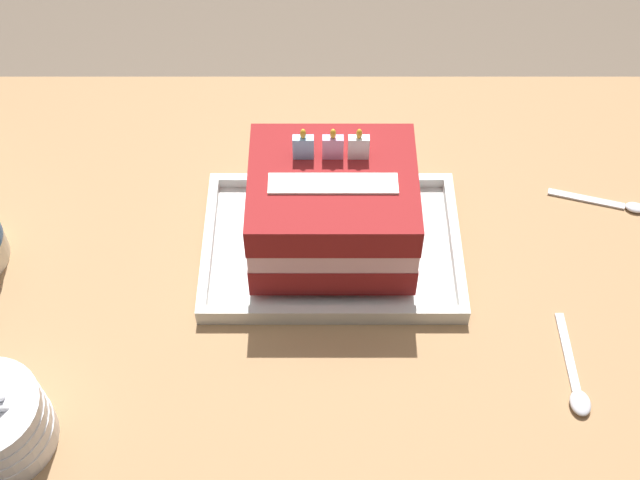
% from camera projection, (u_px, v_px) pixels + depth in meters
% --- Properties ---
extents(dining_table, '(1.24, 0.71, 0.76)m').
position_uv_depth(dining_table, '(307.00, 309.00, 1.17)').
color(dining_table, '#9E754C').
rests_on(dining_table, ground_plane).
extents(foil_tray, '(0.32, 0.23, 0.02)m').
position_uv_depth(foil_tray, '(334.00, 247.00, 1.09)').
color(foil_tray, silver).
rests_on(foil_tray, dining_table).
extents(birthday_cake, '(0.20, 0.18, 0.16)m').
position_uv_depth(birthday_cake, '(334.00, 208.00, 1.03)').
color(birthday_cake, maroon).
rests_on(birthday_cake, foil_tray).
extents(serving_spoon_near_tray, '(0.13, 0.05, 0.01)m').
position_uv_depth(serving_spoon_near_tray, '(616.00, 205.00, 1.14)').
color(serving_spoon_near_tray, silver).
rests_on(serving_spoon_near_tray, dining_table).
extents(serving_spoon_by_bowls, '(0.02, 0.14, 0.01)m').
position_uv_depth(serving_spoon_by_bowls, '(578.00, 390.00, 0.96)').
color(serving_spoon_by_bowls, silver).
rests_on(serving_spoon_by_bowls, dining_table).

